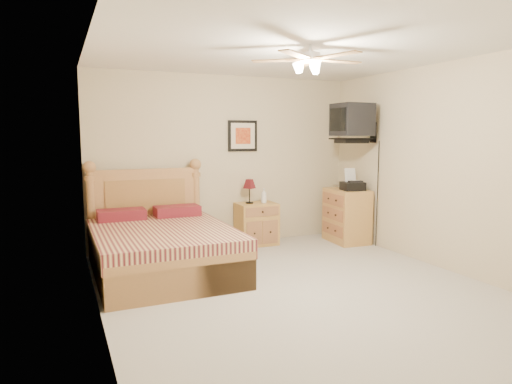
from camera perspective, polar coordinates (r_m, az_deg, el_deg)
floor at (r=5.01m, az=5.19°, el=-11.90°), size 4.50×4.50×0.00m
ceiling at (r=4.82m, az=5.54°, el=17.48°), size 4.00×4.50×0.04m
wall_back at (r=6.81m, az=-3.85°, el=3.90°), size 4.00×0.04×2.50m
wall_front at (r=3.00m, az=26.59°, el=-0.93°), size 4.00×0.04×2.50m
wall_left at (r=4.18m, az=-19.44°, el=1.48°), size 0.04×4.50×2.50m
wall_right at (r=5.98m, az=22.40°, el=2.93°), size 0.04×4.50×2.50m
bed at (r=5.47m, az=-11.67°, el=-3.34°), size 1.55×2.02×1.30m
nightstand at (r=6.84m, az=0.06°, el=-3.99°), size 0.58×0.44×0.62m
table_lamp at (r=6.76m, az=-0.83°, el=0.09°), size 0.23×0.23×0.36m
lotion_bottle at (r=6.79m, az=0.98°, el=-0.47°), size 0.09×0.09×0.22m
framed_picture at (r=6.87m, az=-1.69°, el=7.03°), size 0.46×0.04×0.46m
dresser at (r=7.12m, az=11.27°, el=-2.92°), size 0.52×0.72×0.81m
fax_machine at (r=6.94m, az=12.01°, el=1.55°), size 0.36×0.38×0.33m
magazine_lower at (r=7.24m, az=10.33°, el=0.61°), size 0.20×0.25×0.02m
magazine_upper at (r=7.25m, az=10.57°, el=0.79°), size 0.33×0.36×0.02m
wall_tv at (r=6.82m, az=12.95°, el=8.45°), size 0.56×0.46×0.58m
ceiling_fan at (r=4.62m, az=6.77°, el=16.14°), size 1.14×1.14×0.28m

